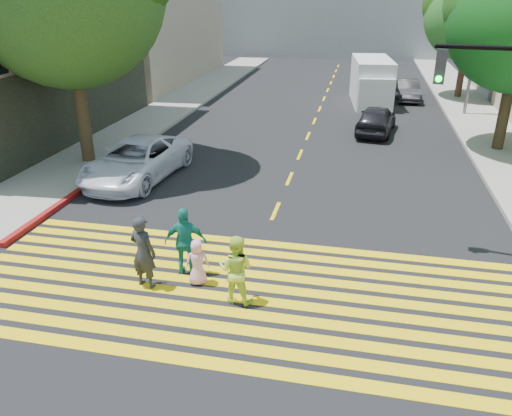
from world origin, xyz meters
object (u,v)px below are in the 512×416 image
(pedestrian_child, at_px, (197,262))
(white_van, at_px, (372,83))
(pedestrian_extra, at_px, (186,242))
(silver_car, at_px, (382,76))
(tree_right_far, at_px, (473,9))
(dark_car_near, at_px, (376,119))
(dark_car_parked, at_px, (407,90))
(white_sedan, at_px, (137,160))
(pedestrian_man, at_px, (143,252))
(pedestrian_woman, at_px, (236,269))

(pedestrian_child, bearing_deg, white_van, -117.83)
(pedestrian_extra, distance_m, silver_car, 28.28)
(tree_right_far, distance_m, dark_car_near, 11.92)
(dark_car_parked, bearing_deg, white_sedan, -126.09)
(pedestrian_man, relative_size, pedestrian_extra, 1.04)
(dark_car_parked, xyz_separation_m, white_van, (-2.24, -1.63, 0.63))
(dark_car_parked, bearing_deg, pedestrian_extra, -110.06)
(pedestrian_man, xyz_separation_m, silver_car, (5.90, 28.58, -0.26))
(pedestrian_man, bearing_deg, pedestrian_woman, -169.94)
(pedestrian_man, distance_m, white_sedan, 7.50)
(dark_car_near, bearing_deg, pedestrian_woman, 86.67)
(pedestrian_child, distance_m, pedestrian_extra, 0.65)
(pedestrian_woman, height_order, silver_car, pedestrian_woman)
(pedestrian_extra, bearing_deg, pedestrian_child, 124.49)
(pedestrian_woman, bearing_deg, dark_car_parked, -98.49)
(pedestrian_man, distance_m, dark_car_near, 16.07)
(white_sedan, distance_m, white_van, 17.40)
(pedestrian_man, relative_size, white_van, 0.31)
(white_sedan, distance_m, dark_car_parked, 19.93)
(silver_car, bearing_deg, pedestrian_child, 79.09)
(pedestrian_extra, height_order, white_van, white_van)
(pedestrian_extra, height_order, dark_car_near, pedestrian_extra)
(pedestrian_child, xyz_separation_m, white_van, (3.96, 21.63, 0.68))
(white_sedan, bearing_deg, white_van, 66.74)
(dark_car_parked, height_order, white_van, white_van)
(pedestrian_child, relative_size, dark_car_parked, 0.30)
(tree_right_far, relative_size, pedestrian_man, 4.36)
(tree_right_far, xyz_separation_m, pedestrian_extra, (-9.95, -23.98, -4.46))
(pedestrian_woman, distance_m, pedestrian_extra, 1.75)
(dark_car_near, bearing_deg, dark_car_parked, -94.69)
(pedestrian_child, relative_size, dark_car_near, 0.29)
(dark_car_near, xyz_separation_m, white_van, (-0.27, 6.87, 0.57))
(pedestrian_child, bearing_deg, tree_right_far, -128.79)
(pedestrian_man, bearing_deg, white_sedan, -50.46)
(tree_right_far, height_order, dark_car_near, tree_right_far)
(dark_car_near, distance_m, dark_car_parked, 8.73)
(silver_car, bearing_deg, white_sedan, 65.88)
(pedestrian_woman, xyz_separation_m, white_sedan, (-5.48, 6.91, -0.09))
(pedestrian_woman, bearing_deg, pedestrian_extra, -28.00)
(pedestrian_child, xyz_separation_m, dark_car_near, (4.24, 14.76, 0.11))
(pedestrian_man, height_order, white_van, white_van)
(tree_right_far, relative_size, white_van, 1.37)
(pedestrian_man, relative_size, pedestrian_child, 1.58)
(pedestrian_extra, bearing_deg, tree_right_far, -124.27)
(pedestrian_extra, bearing_deg, white_sedan, -68.07)
(pedestrian_man, distance_m, pedestrian_child, 1.27)
(pedestrian_man, height_order, pedestrian_extra, pedestrian_man)
(pedestrian_child, relative_size, pedestrian_extra, 0.66)
(pedestrian_woman, height_order, dark_car_parked, pedestrian_woman)
(pedestrian_man, relative_size, dark_car_near, 0.45)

